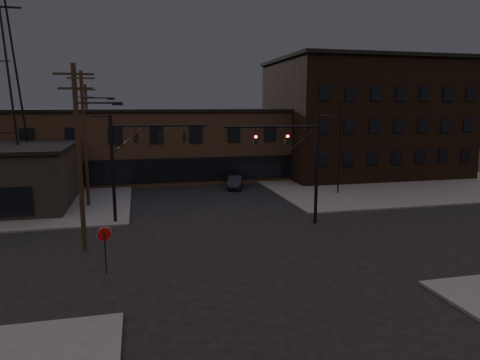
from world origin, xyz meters
The scene contains 15 objects.
ground centered at (0.00, 0.00, 0.00)m, with size 140.00×140.00×0.00m, color black.
sidewalk_ne centered at (22.00, 22.00, 0.07)m, with size 30.00×30.00×0.15m, color #474744.
building_row centered at (0.00, 28.00, 4.00)m, with size 40.00×12.00×8.00m, color brown.
building_right centered at (22.00, 26.00, 7.00)m, with size 22.00×16.00×14.00m, color black.
traffic_signal_near centered at (5.36, 4.50, 4.93)m, with size 7.12×0.24×8.00m.
traffic_signal_far centered at (-6.72, 8.00, 5.01)m, with size 7.12×0.24×8.00m.
stop_sign centered at (-8.00, -1.99, 1.84)m, with size 0.72×0.33×2.48m.
utility_pole_near centered at (-9.43, 2.00, 5.87)m, with size 3.70×0.28×11.00m.
utility_pole_mid centered at (-10.44, 14.00, 6.13)m, with size 3.70×0.28×11.50m.
utility_pole_far centered at (-11.50, 26.00, 5.78)m, with size 2.20×0.28×11.00m.
lot_light_a centered at (13.00, 14.00, 5.51)m, with size 1.50×0.28×9.14m.
lot_light_b centered at (19.00, 19.00, 5.51)m, with size 1.50×0.28×9.14m.
parked_car_lot_a centered at (15.76, 20.30, 0.91)m, with size 1.79×4.45×1.52m, color black.
parked_car_lot_b centered at (17.72, 22.97, 0.90)m, with size 2.11×5.19×1.51m, color silver.
car_crossing centered at (3.74, 19.36, 0.67)m, with size 1.42×4.08×1.34m, color black.
Camera 1 is at (-6.12, -24.22, 8.59)m, focal length 32.00 mm.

